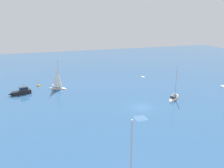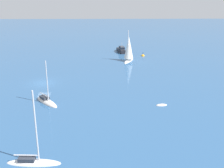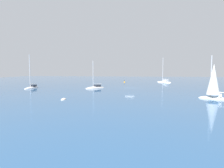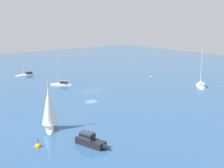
% 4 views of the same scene
% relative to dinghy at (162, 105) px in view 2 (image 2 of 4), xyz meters
% --- Properties ---
extents(ground_plane, '(163.23, 163.23, 0.00)m').
position_rel_dinghy_xyz_m(ground_plane, '(21.81, -10.75, 0.00)').
color(ground_plane, '#2D5684').
extents(dinghy, '(1.94, 1.07, 0.48)m').
position_rel_dinghy_xyz_m(dinghy, '(0.00, 0.00, 0.00)').
color(dinghy, silver).
rests_on(dinghy, ground).
extents(ketch, '(6.47, 1.69, 9.67)m').
position_rel_dinghy_xyz_m(ketch, '(17.70, 16.13, 0.22)').
color(ketch, white).
rests_on(ketch, ground).
extents(sailboat, '(3.23, 4.89, 8.15)m').
position_rel_dinghy_xyz_m(sailboat, '(3.89, -25.93, 2.80)').
color(sailboat, silver).
rests_on(sailboat, ground).
extents(motor_cruiser, '(2.53, 5.32, 2.79)m').
position_rel_dinghy_xyz_m(motor_cruiser, '(5.39, -34.66, 0.68)').
color(motor_cruiser, black).
rests_on(motor_cruiser, ground).
extents(ketch_2, '(4.99, 5.36, 8.05)m').
position_rel_dinghy_xyz_m(ketch_2, '(19.35, -1.41, 0.12)').
color(ketch_2, silver).
rests_on(ketch_2, ground).
extents(channel_buoy, '(0.90, 0.90, 1.51)m').
position_rel_dinghy_xyz_m(channel_buoy, '(-0.13, -30.63, 0.00)').
color(channel_buoy, orange).
rests_on(channel_buoy, ground).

